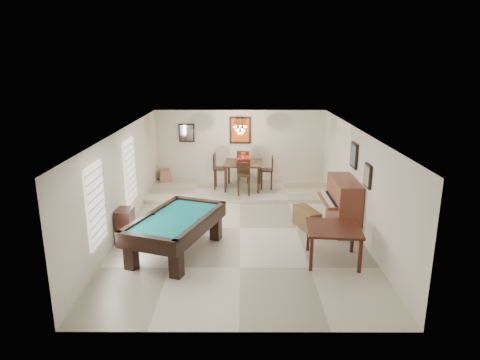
{
  "coord_description": "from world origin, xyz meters",
  "views": [
    {
      "loc": [
        0.03,
        -10.54,
        4.26
      ],
      "look_at": [
        0.0,
        0.6,
        1.15
      ],
      "focal_mm": 32.0,
      "sensor_mm": 36.0,
      "label": 1
    }
  ],
  "objects_px": {
    "pool_table": "(176,235)",
    "dining_chair_north": "(244,166)",
    "piano_bench": "(307,219)",
    "square_table": "(333,244)",
    "flower_vase": "(243,155)",
    "apothecary_chest": "(125,225)",
    "dining_table": "(243,174)",
    "dining_chair_south": "(244,178)",
    "dining_chair_west": "(220,171)",
    "corner_bench": "(165,176)",
    "dining_chair_east": "(267,172)",
    "upright_piano": "(337,204)",
    "chandelier": "(240,127)"
  },
  "relations": [
    {
      "from": "dining_table",
      "to": "flower_vase",
      "type": "bearing_deg",
      "value": 0.0
    },
    {
      "from": "dining_chair_south",
      "to": "dining_table",
      "type": "bearing_deg",
      "value": 89.18
    },
    {
      "from": "pool_table",
      "to": "dining_chair_east",
      "type": "height_order",
      "value": "dining_chair_east"
    },
    {
      "from": "dining_chair_north",
      "to": "chandelier",
      "type": "relative_size",
      "value": 1.94
    },
    {
      "from": "dining_chair_west",
      "to": "dining_chair_east",
      "type": "bearing_deg",
      "value": -85.49
    },
    {
      "from": "piano_bench",
      "to": "flower_vase",
      "type": "bearing_deg",
      "value": 117.05
    },
    {
      "from": "upright_piano",
      "to": "dining_table",
      "type": "xyz_separation_m",
      "value": [
        -2.44,
        3.29,
        -0.04
      ]
    },
    {
      "from": "pool_table",
      "to": "square_table",
      "type": "height_order",
      "value": "pool_table"
    },
    {
      "from": "dining_chair_west",
      "to": "corner_bench",
      "type": "distance_m",
      "value": 2.28
    },
    {
      "from": "dining_chair_west",
      "to": "pool_table",
      "type": "bearing_deg",
      "value": 174.73
    },
    {
      "from": "square_table",
      "to": "dining_chair_west",
      "type": "relative_size",
      "value": 0.97
    },
    {
      "from": "dining_chair_north",
      "to": "dining_chair_west",
      "type": "bearing_deg",
      "value": 51.89
    },
    {
      "from": "square_table",
      "to": "flower_vase",
      "type": "height_order",
      "value": "flower_vase"
    },
    {
      "from": "pool_table",
      "to": "piano_bench",
      "type": "height_order",
      "value": "pool_table"
    },
    {
      "from": "piano_bench",
      "to": "corner_bench",
      "type": "height_order",
      "value": "piano_bench"
    },
    {
      "from": "pool_table",
      "to": "dining_chair_west",
      "type": "height_order",
      "value": "dining_chair_west"
    },
    {
      "from": "dining_table",
      "to": "dining_chair_west",
      "type": "height_order",
      "value": "dining_chair_west"
    },
    {
      "from": "dining_chair_south",
      "to": "dining_chair_west",
      "type": "distance_m",
      "value": 1.03
    },
    {
      "from": "square_table",
      "to": "apothecary_chest",
      "type": "height_order",
      "value": "apothecary_chest"
    },
    {
      "from": "upright_piano",
      "to": "dining_chair_north",
      "type": "xyz_separation_m",
      "value": [
        -2.41,
        4.02,
        0.03
      ]
    },
    {
      "from": "dining_table",
      "to": "square_table",
      "type": "bearing_deg",
      "value": -69.47
    },
    {
      "from": "apothecary_chest",
      "to": "dining_chair_north",
      "type": "relative_size",
      "value": 0.71
    },
    {
      "from": "piano_bench",
      "to": "dining_table",
      "type": "height_order",
      "value": "dining_table"
    },
    {
      "from": "pool_table",
      "to": "dining_chair_north",
      "type": "relative_size",
      "value": 2.21
    },
    {
      "from": "apothecary_chest",
      "to": "dining_table",
      "type": "height_order",
      "value": "dining_table"
    },
    {
      "from": "pool_table",
      "to": "dining_chair_west",
      "type": "relative_size",
      "value": 2.17
    },
    {
      "from": "upright_piano",
      "to": "dining_chair_east",
      "type": "distance_m",
      "value": 3.66
    },
    {
      "from": "dining_table",
      "to": "dining_chair_north",
      "type": "distance_m",
      "value": 0.73
    },
    {
      "from": "upright_piano",
      "to": "flower_vase",
      "type": "height_order",
      "value": "flower_vase"
    },
    {
      "from": "flower_vase",
      "to": "dining_chair_west",
      "type": "relative_size",
      "value": 0.2
    },
    {
      "from": "dining_chair_east",
      "to": "corner_bench",
      "type": "distance_m",
      "value": 3.72
    },
    {
      "from": "piano_bench",
      "to": "dining_chair_south",
      "type": "bearing_deg",
      "value": 123.01
    },
    {
      "from": "pool_table",
      "to": "corner_bench",
      "type": "xyz_separation_m",
      "value": [
        -1.25,
        5.67,
        -0.11
      ]
    },
    {
      "from": "dining_table",
      "to": "dining_chair_west",
      "type": "distance_m",
      "value": 0.76
    },
    {
      "from": "dining_table",
      "to": "flower_vase",
      "type": "xyz_separation_m",
      "value": [
        0.0,
        0.0,
        0.63
      ]
    },
    {
      "from": "upright_piano",
      "to": "dining_chair_south",
      "type": "height_order",
      "value": "upright_piano"
    },
    {
      "from": "upright_piano",
      "to": "chandelier",
      "type": "relative_size",
      "value": 2.67
    },
    {
      "from": "dining_chair_west",
      "to": "apothecary_chest",
      "type": "bearing_deg",
      "value": 156.84
    },
    {
      "from": "square_table",
      "to": "upright_piano",
      "type": "bearing_deg",
      "value": 75.3
    },
    {
      "from": "piano_bench",
      "to": "dining_table",
      "type": "bearing_deg",
      "value": 117.05
    },
    {
      "from": "piano_bench",
      "to": "dining_chair_west",
      "type": "distance_m",
      "value": 4.05
    },
    {
      "from": "dining_chair_north",
      "to": "dining_chair_west",
      "type": "height_order",
      "value": "dining_chair_west"
    },
    {
      "from": "upright_piano",
      "to": "dining_table",
      "type": "bearing_deg",
      "value": 126.47
    },
    {
      "from": "corner_bench",
      "to": "chandelier",
      "type": "distance_m",
      "value": 3.43
    },
    {
      "from": "piano_bench",
      "to": "flower_vase",
      "type": "xyz_separation_m",
      "value": [
        -1.66,
        3.26,
        0.99
      ]
    },
    {
      "from": "pool_table",
      "to": "flower_vase",
      "type": "distance_m",
      "value": 5.08
    },
    {
      "from": "dining_chair_south",
      "to": "corner_bench",
      "type": "distance_m",
      "value": 3.27
    },
    {
      "from": "dining_chair_east",
      "to": "apothecary_chest",
      "type": "bearing_deg",
      "value": -37.18
    },
    {
      "from": "dining_chair_north",
      "to": "chandelier",
      "type": "distance_m",
      "value": 1.7
    },
    {
      "from": "upright_piano",
      "to": "piano_bench",
      "type": "bearing_deg",
      "value": 177.41
    }
  ]
}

